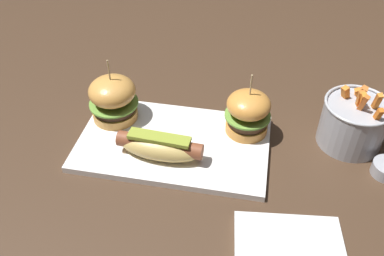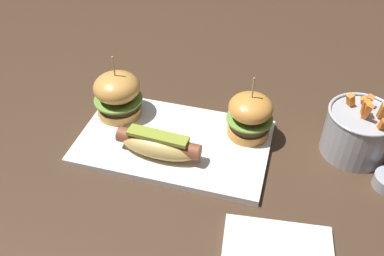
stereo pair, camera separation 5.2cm
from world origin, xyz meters
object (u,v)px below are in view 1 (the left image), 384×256
object	(u,v)px
slider_left	(113,98)
fries_bucket	(353,122)
platter_main	(174,143)
slider_right	(248,113)
hot_dog	(160,146)

from	to	relation	value
slider_left	fries_bucket	xyz separation A→B (m)	(0.49, 0.03, -0.01)
platter_main	slider_left	distance (m)	0.16
slider_right	fries_bucket	xyz separation A→B (m)	(0.21, 0.02, -0.01)
platter_main	hot_dog	bearing A→B (deg)	-108.03
platter_main	fries_bucket	bearing A→B (deg)	12.90
slider_left	slider_right	distance (m)	0.28
slider_left	fries_bucket	distance (m)	0.49
platter_main	fries_bucket	world-z (taller)	fries_bucket
hot_dog	slider_left	size ratio (longest dim) A/B	1.19
platter_main	hot_dog	size ratio (longest dim) A/B	2.27
hot_dog	fries_bucket	bearing A→B (deg)	19.21
fries_bucket	slider_left	bearing A→B (deg)	-176.60
platter_main	hot_dog	xyz separation A→B (m)	(-0.02, -0.05, 0.03)
slider_left	slider_right	size ratio (longest dim) A/B	1.03
slider_right	hot_dog	bearing A→B (deg)	-145.71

